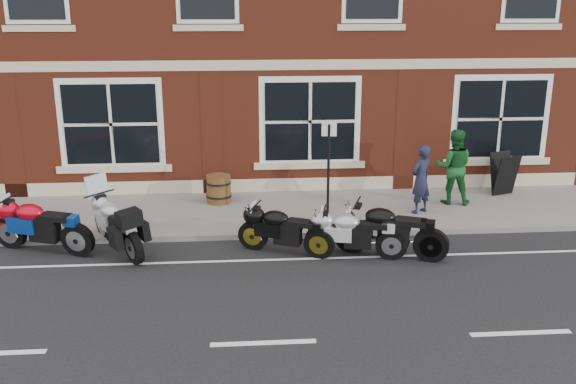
% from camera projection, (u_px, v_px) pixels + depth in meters
% --- Properties ---
extents(ground, '(80.00, 80.00, 0.00)m').
position_uv_depth(ground, '(258.00, 264.00, 12.53)').
color(ground, black).
rests_on(ground, ground).
extents(sidewalk, '(30.00, 3.00, 0.12)m').
position_uv_depth(sidewalk, '(254.00, 212.00, 15.37)').
color(sidewalk, slate).
rests_on(sidewalk, ground).
extents(kerb, '(30.00, 0.16, 0.12)m').
position_uv_depth(kerb, '(256.00, 236.00, 13.87)').
color(kerb, slate).
rests_on(kerb, ground).
extents(moto_touring_silver, '(1.30, 2.00, 1.49)m').
position_uv_depth(moto_touring_silver, '(118.00, 222.00, 13.07)').
color(moto_touring_silver, black).
rests_on(moto_touring_silver, ground).
extents(moto_sport_red, '(2.21, 0.92, 1.03)m').
position_uv_depth(moto_sport_red, '(41.00, 224.00, 13.01)').
color(moto_sport_red, black).
rests_on(moto_sport_red, ground).
extents(moto_sport_black, '(1.93, 0.94, 0.92)m').
position_uv_depth(moto_sport_black, '(284.00, 229.00, 12.93)').
color(moto_sport_black, black).
rests_on(moto_sport_black, ground).
extents(moto_sport_silver, '(2.03, 0.55, 0.92)m').
position_uv_depth(moto_sport_silver, '(353.00, 232.00, 12.74)').
color(moto_sport_silver, black).
rests_on(moto_sport_silver, ground).
extents(moto_naked_black, '(2.17, 1.01, 1.03)m').
position_uv_depth(moto_naked_black, '(389.00, 228.00, 12.76)').
color(moto_naked_black, black).
rests_on(moto_naked_black, ground).
extents(pedestrian_left, '(0.71, 0.66, 1.63)m').
position_uv_depth(pedestrian_left, '(421.00, 179.00, 14.96)').
color(pedestrian_left, '#1A1C30').
rests_on(pedestrian_left, sidewalk).
extents(pedestrian_right, '(1.04, 0.90, 1.85)m').
position_uv_depth(pedestrian_right, '(454.00, 167.00, 15.64)').
color(pedestrian_right, '#164D1F').
rests_on(pedestrian_right, sidewalk).
extents(a_board_sign, '(0.74, 0.61, 1.07)m').
position_uv_depth(a_board_sign, '(504.00, 174.00, 16.50)').
color(a_board_sign, black).
rests_on(a_board_sign, sidewalk).
extents(barrel_planter, '(0.63, 0.63, 0.69)m').
position_uv_depth(barrel_planter, '(219.00, 189.00, 15.84)').
color(barrel_planter, '#422F11').
rests_on(barrel_planter, sidewalk).
extents(parking_sign, '(0.33, 0.06, 2.31)m').
position_uv_depth(parking_sign, '(328.00, 165.00, 14.16)').
color(parking_sign, black).
rests_on(parking_sign, sidewalk).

